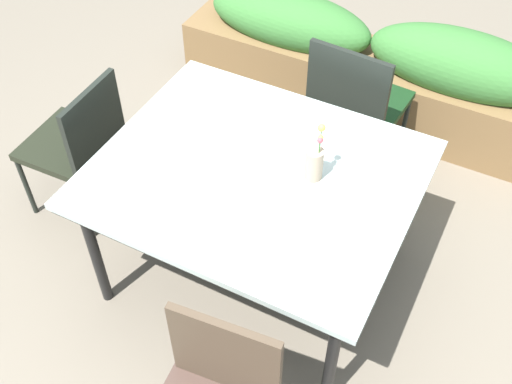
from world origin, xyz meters
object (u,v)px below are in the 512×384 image
chair_far_side (355,101)px  flower_vase (315,162)px  planter_box (369,67)px  chair_end_left (79,141)px  dining_table (256,180)px

chair_far_side → flower_vase: 0.91m
chair_far_side → planter_box: bearing=105.2°
planter_box → chair_end_left: bearing=-124.9°
flower_vase → planter_box: (-0.22, 1.46, -0.50)m
dining_table → planter_box: dining_table is taller
chair_end_left → dining_table: bearing=-92.0°
flower_vase → dining_table: bearing=-160.2°
flower_vase → chair_end_left: bearing=-176.3°
dining_table → chair_far_side: (0.13, 0.94, -0.16)m
chair_far_side → planter_box: chair_far_side is taller
chair_far_side → planter_box: 0.65m
chair_end_left → flower_vase: 1.35m
chair_end_left → planter_box: 1.88m
flower_vase → planter_box: bearing=98.7°
dining_table → flower_vase: 0.29m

